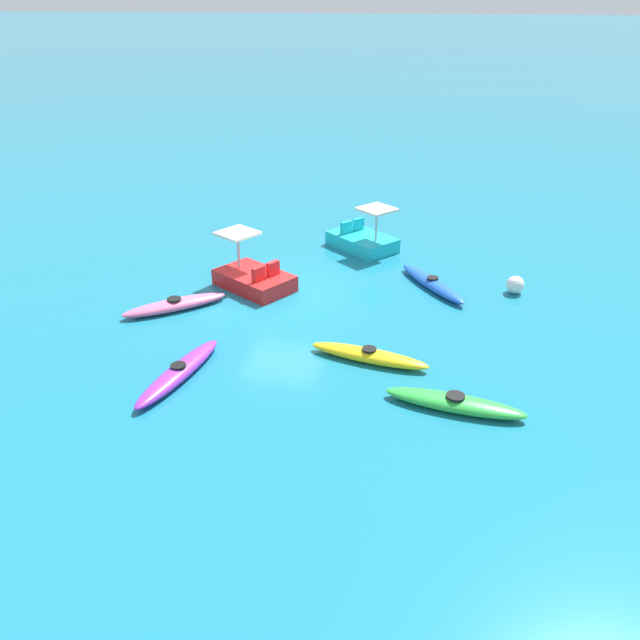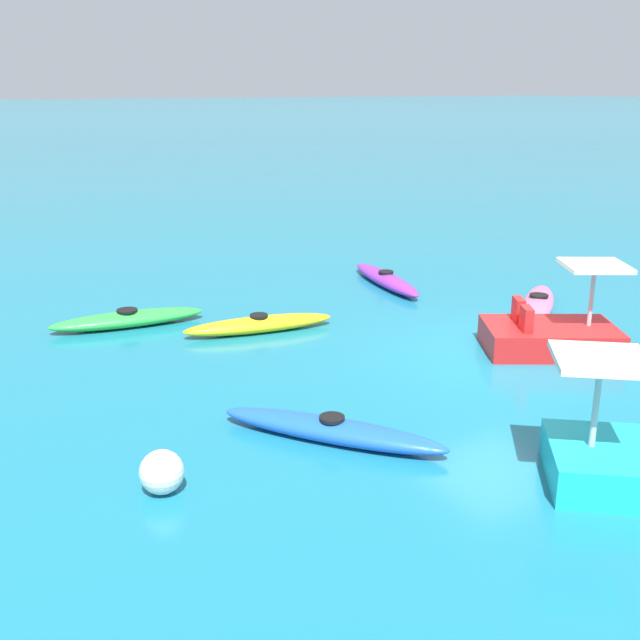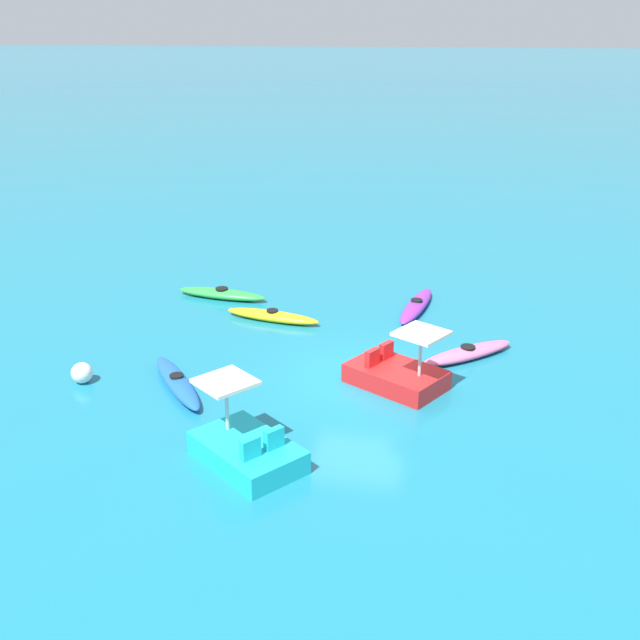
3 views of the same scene
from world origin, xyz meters
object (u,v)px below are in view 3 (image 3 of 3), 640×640
(kayak_blue, at_px, (177,382))
(kayak_pink, at_px, (467,353))
(pedal_boat_red, at_px, (397,374))
(buoy_white, at_px, (82,373))
(kayak_yellow, at_px, (272,316))
(pedal_boat_cyan, at_px, (247,448))
(kayak_purple, at_px, (416,305))
(kayak_green, at_px, (222,294))

(kayak_blue, bearing_deg, kayak_pink, -65.84)
(pedal_boat_red, height_order, buoy_white, pedal_boat_red)
(kayak_yellow, relative_size, pedal_boat_cyan, 1.12)
(kayak_pink, height_order, pedal_boat_cyan, pedal_boat_cyan)
(kayak_purple, relative_size, kayak_green, 1.08)
(pedal_boat_red, bearing_deg, kayak_green, 49.84)
(kayak_green, distance_m, pedal_boat_cyan, 10.34)
(kayak_blue, xyz_separation_m, pedal_boat_cyan, (-3.02, -2.73, 0.17))
(kayak_blue, distance_m, kayak_purple, 8.77)
(pedal_boat_cyan, xyz_separation_m, buoy_white, (2.84, 5.25, -0.06))
(kayak_yellow, distance_m, buoy_white, 6.36)
(kayak_pink, distance_m, kayak_yellow, 6.25)
(kayak_blue, distance_m, buoy_white, 2.53)
(kayak_purple, height_order, pedal_boat_red, pedal_boat_red)
(kayak_purple, bearing_deg, pedal_boat_red, 178.91)
(kayak_yellow, relative_size, buoy_white, 5.71)
(kayak_yellow, height_order, kayak_green, same)
(kayak_green, bearing_deg, kayak_blue, -171.79)
(kayak_blue, distance_m, pedal_boat_red, 5.62)
(kayak_yellow, bearing_deg, pedal_boat_cyan, -169.42)
(kayak_pink, bearing_deg, kayak_blue, 114.16)
(kayak_yellow, height_order, pedal_boat_red, pedal_boat_red)
(pedal_boat_cyan, bearing_deg, kayak_green, 20.89)
(kayak_pink, bearing_deg, kayak_purple, 25.46)
(kayak_blue, relative_size, kayak_green, 0.94)
(kayak_blue, relative_size, kayak_purple, 0.87)
(kayak_purple, distance_m, buoy_white, 10.67)
(kayak_blue, height_order, buoy_white, buoy_white)
(kayak_pink, distance_m, pedal_boat_red, 2.72)
(kayak_pink, distance_m, kayak_green, 8.88)
(kayak_blue, xyz_separation_m, pedal_boat_red, (1.20, -5.48, 0.17))
(pedal_boat_red, bearing_deg, kayak_pink, -40.76)
(kayak_pink, xyz_separation_m, pedal_boat_cyan, (-6.28, 4.53, 0.17))
(kayak_yellow, height_order, pedal_boat_cyan, pedal_boat_cyan)
(pedal_boat_cyan, bearing_deg, buoy_white, 61.59)
(kayak_purple, distance_m, kayak_green, 6.55)
(kayak_blue, distance_m, pedal_boat_cyan, 4.07)
(kayak_pink, relative_size, kayak_purple, 0.80)
(kayak_purple, bearing_deg, kayak_green, 91.10)
(kayak_pink, height_order, pedal_boat_red, pedal_boat_red)
(kayak_pink, distance_m, pedal_boat_cyan, 7.74)
(kayak_green, bearing_deg, kayak_pink, -112.35)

